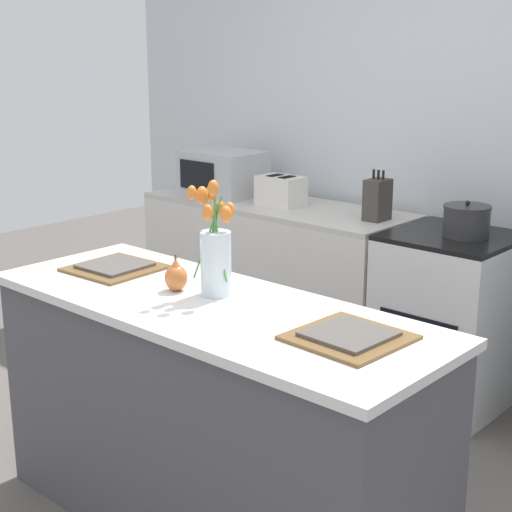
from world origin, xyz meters
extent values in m
cube|color=silver|center=(0.00, 2.00, 1.35)|extent=(5.20, 0.08, 2.70)
cube|color=#4C4C51|center=(0.00, 0.00, 0.44)|extent=(1.76, 0.62, 0.88)
cube|color=silver|center=(0.00, 0.00, 0.90)|extent=(1.80, 0.66, 0.03)
cube|color=silver|center=(-1.06, 1.60, 0.43)|extent=(1.68, 0.60, 0.87)
cube|color=beige|center=(-1.06, 1.60, 0.88)|extent=(1.68, 0.60, 0.03)
cube|color=silver|center=(0.10, 1.60, 0.44)|extent=(0.60, 0.60, 0.87)
cube|color=black|center=(0.10, 1.60, 0.89)|extent=(0.60, 0.60, 0.02)
cube|color=black|center=(0.10, 1.30, 0.40)|extent=(0.42, 0.01, 0.29)
cylinder|color=silver|center=(-0.04, 0.08, 1.04)|extent=(0.11, 0.11, 0.24)
cylinder|color=#4C9342|center=(-0.01, 0.07, 1.10)|extent=(0.09, 0.02, 0.23)
ellipsoid|color=orange|center=(0.02, 0.07, 1.23)|extent=(0.04, 0.04, 0.06)
cylinder|color=#4C9342|center=(-0.03, 0.10, 1.10)|extent=(0.04, 0.06, 0.24)
ellipsoid|color=orange|center=(-0.01, 0.12, 1.24)|extent=(0.04, 0.04, 0.05)
cylinder|color=#4C9342|center=(-0.04, 0.10, 1.10)|extent=(0.01, 0.03, 0.25)
ellipsoid|color=orange|center=(-0.05, 0.11, 1.24)|extent=(0.03, 0.03, 0.05)
cylinder|color=#4C9342|center=(-0.06, 0.09, 1.12)|extent=(0.07, 0.05, 0.28)
ellipsoid|color=orange|center=(-0.10, 0.11, 1.28)|extent=(0.04, 0.04, 0.06)
cylinder|color=#4C9342|center=(-0.06, 0.08, 1.12)|extent=(0.08, 0.02, 0.28)
ellipsoid|color=orange|center=(-0.09, 0.07, 1.28)|extent=(0.04, 0.04, 0.07)
cylinder|color=#4C9342|center=(-0.06, 0.06, 1.14)|extent=(0.07, 0.09, 0.30)
ellipsoid|color=orange|center=(-0.09, 0.01, 1.30)|extent=(0.03, 0.03, 0.05)
cylinder|color=#4C9342|center=(-0.04, 0.06, 1.10)|extent=(0.01, 0.04, 0.23)
ellipsoid|color=orange|center=(-0.04, 0.05, 1.23)|extent=(0.04, 0.04, 0.06)
cylinder|color=#4C9342|center=(-0.03, 0.07, 1.14)|extent=(0.04, 0.04, 0.32)
ellipsoid|color=orange|center=(-0.02, 0.05, 1.32)|extent=(0.04, 0.04, 0.06)
ellipsoid|color=#C66B33|center=(-0.19, 0.02, 0.97)|extent=(0.09, 0.09, 0.10)
cone|color=#C66B33|center=(-0.19, 0.02, 1.02)|extent=(0.05, 0.05, 0.04)
cylinder|color=brown|center=(-0.19, 0.02, 1.05)|extent=(0.01, 0.01, 0.02)
cube|color=brown|center=(-0.58, 0.04, 0.93)|extent=(0.34, 0.34, 0.01)
cube|color=#514C47|center=(-0.58, 0.04, 0.94)|extent=(0.25, 0.25, 0.01)
cube|color=brown|center=(0.58, 0.04, 0.93)|extent=(0.34, 0.34, 0.01)
cube|color=#514C47|center=(0.58, 0.04, 0.94)|extent=(0.25, 0.25, 0.01)
cube|color=silver|center=(-1.00, 1.57, 0.98)|extent=(0.26, 0.18, 0.17)
cube|color=black|center=(-1.05, 1.57, 1.07)|extent=(0.05, 0.11, 0.01)
cube|color=black|center=(-0.95, 1.57, 1.07)|extent=(0.05, 0.11, 0.01)
cube|color=black|center=(-1.14, 1.57, 1.01)|extent=(0.02, 0.02, 0.02)
cylinder|color=#2D2D2D|center=(0.16, 1.60, 0.97)|extent=(0.22, 0.22, 0.14)
cylinder|color=#2D2D2D|center=(0.16, 1.60, 1.04)|extent=(0.23, 0.23, 0.01)
sphere|color=black|center=(0.16, 1.60, 1.06)|extent=(0.02, 0.02, 0.02)
cube|color=#B7BABC|center=(-1.49, 1.60, 1.03)|extent=(0.48, 0.36, 0.27)
cube|color=black|center=(-1.54, 1.42, 1.03)|extent=(0.29, 0.01, 0.18)
cube|color=#3D3833|center=(-0.36, 1.61, 1.01)|extent=(0.10, 0.14, 0.22)
cylinder|color=black|center=(-0.39, 1.61, 1.14)|extent=(0.01, 0.01, 0.05)
cylinder|color=black|center=(-0.36, 1.61, 1.14)|extent=(0.01, 0.01, 0.05)
cylinder|color=black|center=(-0.33, 1.61, 1.14)|extent=(0.01, 0.01, 0.05)
camera|label=1|loc=(1.89, -1.85, 1.81)|focal=55.00mm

